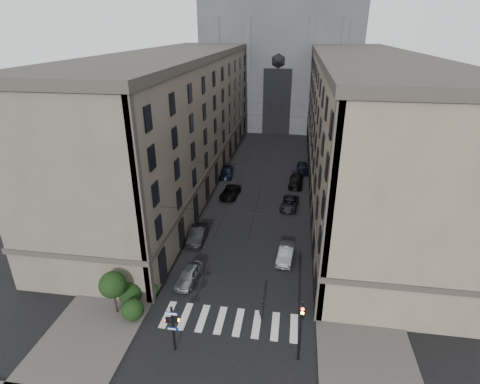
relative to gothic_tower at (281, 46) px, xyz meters
The scene contains 20 objects.
ground 77.04m from the gothic_tower, 90.00° to the right, with size 260.00×260.00×0.00m, color black.
sidewalk_left 44.07m from the gothic_tower, 105.08° to the right, with size 7.00×80.00×0.15m, color #383533.
sidewalk_right 44.07m from the gothic_tower, 74.92° to the right, with size 7.00×80.00×0.15m, color #383533.
zebra_crossing 72.18m from the gothic_tower, 90.00° to the right, with size 11.00×3.20×0.01m, color beige.
building_left 42.07m from the gothic_tower, 109.04° to the right, with size 13.60×60.60×18.85m.
building_right 42.07m from the gothic_tower, 70.96° to the right, with size 13.60×60.60×18.85m.
gothic_tower is the anchor object (origin of this frame).
pedestrian_signal_left 75.15m from the gothic_tower, 92.74° to the right, with size 1.02×0.38×4.00m.
traffic_light_right 74.67m from the gothic_tower, 85.62° to the right, with size 0.34×0.50×5.20m.
shrub_cluster 72.29m from the gothic_tower, 97.11° to the right, with size 3.90×4.40×3.90m.
tram_wires 40.72m from the gothic_tower, 90.00° to the right, with size 14.00×60.00×0.43m.
car_left_near 67.73m from the gothic_tower, 94.11° to the right, with size 1.69×4.20×1.43m, color gray.
car_left_midnear 60.80m from the gothic_tower, 95.61° to the right, with size 1.62×4.64×1.53m, color black.
car_left_midfar 49.16m from the gothic_tower, 95.23° to the right, with size 2.20×4.78×1.33m, color black.
car_left_far 42.21m from the gothic_tower, 99.21° to the right, with size 1.96×4.82×1.40m, color black.
car_right_near 62.86m from the gothic_tower, 86.02° to the right, with size 1.48×4.25×1.40m, color gray.
car_right_midnear 51.43m from the gothic_tower, 85.03° to the right, with size 2.12×4.59×1.28m, color black.
car_right_midfar 44.07m from the gothic_tower, 83.00° to the right, with size 2.09×5.15×1.50m, color black.
car_right_far 39.01m from the gothic_tower, 80.26° to the right, with size 1.87×4.65×1.59m, color black.
pedestrian 71.21m from the gothic_tower, 87.88° to the right, with size 0.67×0.44×1.85m, color black.
Camera 1 is at (4.41, -18.30, 22.12)m, focal length 28.00 mm.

